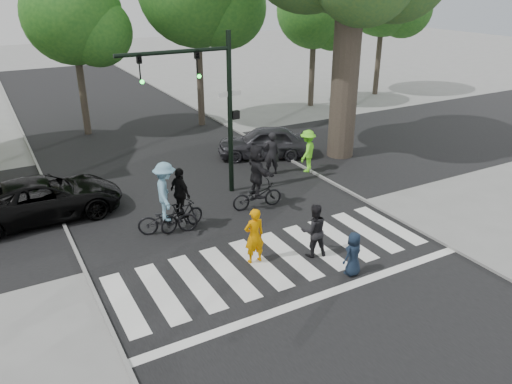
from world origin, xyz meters
TOP-DOWN VIEW (x-y plane):
  - ground at (0.00, 0.00)m, footprint 120.00×120.00m
  - road_stem at (0.00, 5.00)m, footprint 10.00×70.00m
  - road_cross at (0.00, 8.00)m, footprint 70.00×10.00m
  - curb_left at (-5.05, 5.00)m, footprint 0.10×70.00m
  - curb_right at (5.05, 5.00)m, footprint 0.10×70.00m
  - crosswalk at (0.00, 0.66)m, footprint 10.00×3.85m
  - traffic_signal at (0.35, 6.20)m, footprint 4.45×0.29m
  - bg_tree_2 at (-1.76, 16.62)m, footprint 5.04×4.80m
  - bg_tree_4 at (12.23, 16.12)m, footprint 4.83×4.60m
  - pedestrian_woman at (-0.59, 1.16)m, footprint 0.63×0.42m
  - pedestrian_child at (1.48, -0.75)m, footprint 0.70×0.53m
  - pedestrian_adult at (1.13, 0.64)m, footprint 0.94×0.82m
  - cyclist_left at (-2.16, 4.09)m, footprint 2.02×1.40m
  - cyclist_mid at (-1.65, 4.12)m, footprint 1.70×1.06m
  - cyclist_right at (1.30, 4.36)m, footprint 1.93×1.79m
  - car_suv at (-5.45, 7.24)m, footprint 5.25×2.48m
  - car_grey at (4.30, 9.04)m, footprint 4.55×3.29m
  - bystander_hivis at (4.98, 6.54)m, footprint 1.34×1.25m
  - bystander_dark at (3.49, 7.01)m, footprint 0.76×0.62m

SIDE VIEW (x-z plane):
  - ground at x=0.00m, z-range 0.00..0.00m
  - road_stem at x=0.00m, z-range 0.00..0.01m
  - road_cross at x=0.00m, z-range 0.00..0.01m
  - crosswalk at x=0.00m, z-range 0.00..0.01m
  - curb_left at x=-5.05m, z-range 0.00..0.10m
  - curb_right at x=5.05m, z-range 0.00..0.10m
  - pedestrian_child at x=1.48m, z-range 0.00..1.29m
  - car_grey at x=4.30m, z-range 0.00..1.44m
  - car_suv at x=-5.45m, z-range 0.00..1.45m
  - pedestrian_adult at x=1.13m, z-range 0.00..1.66m
  - pedestrian_woman at x=-0.59m, z-range 0.00..1.70m
  - cyclist_mid at x=-1.65m, z-range -0.19..1.95m
  - bystander_dark at x=3.49m, z-range 0.00..1.82m
  - bystander_hivis at x=4.98m, z-range 0.00..1.82m
  - cyclist_left at x=-2.16m, z-range -0.16..2.26m
  - cyclist_right at x=1.30m, z-range -0.13..2.25m
  - traffic_signal at x=0.35m, z-range 0.90..6.90m
  - bg_tree_4 at x=12.23m, z-range 1.56..9.71m
  - bg_tree_2 at x=-1.76m, z-range 1.58..9.98m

